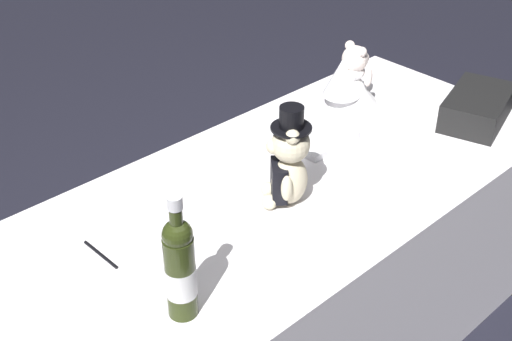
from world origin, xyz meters
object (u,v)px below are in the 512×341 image
Objects in this scene: champagne_bottle at (180,267)px; gift_case_black at (477,107)px; teddy_bear_groom at (287,163)px; signing_pen at (100,254)px; teddy_bear_bride at (350,79)px; guestbook at (304,131)px.

gift_case_black is at bearing 1.67° from champagne_bottle.
teddy_bear_groom reaches higher than signing_pen.
gift_case_black is at bearing -60.06° from teddy_bear_bride.
teddy_bear_bride is at bearing 119.94° from gift_case_black.
teddy_bear_groom is at bearing -145.44° from guestbook.
guestbook is at bearing -171.03° from teddy_bear_bride.
teddy_bear_bride is 1.14m from champagne_bottle.
signing_pen is 0.43× the size of gift_case_black.
champagne_bottle is 1.28m from gift_case_black.
teddy_bear_groom reaches higher than guestbook.
guestbook is at bearing 25.16° from champagne_bottle.
teddy_bear_bride is 1.54× the size of signing_pen.
teddy_bear_groom is 1.02× the size of guestbook.
teddy_bear_bride is 0.66× the size of gift_case_black.
signing_pen is (-1.09, -0.11, -0.09)m from teddy_bear_bride.
champagne_bottle reaches higher than teddy_bear_groom.
champagne_bottle reaches higher than guestbook.
gift_case_black reaches higher than guestbook.
champagne_bottle is (-0.48, -0.14, 0.01)m from teddy_bear_groom.
gift_case_black is 1.17× the size of guestbook.
guestbook is at bearing 36.21° from teddy_bear_groom.
guestbook is at bearing 145.83° from gift_case_black.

